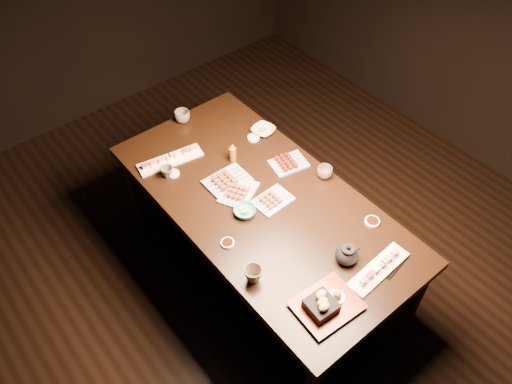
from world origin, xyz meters
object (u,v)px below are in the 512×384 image
sushi_platter_near (379,267)px  edamame_bowl_green (245,211)px  yakitori_plate_left (227,178)px  tempura_tray (328,301)px  yakitori_plate_right (273,198)px  teacup_near_left (253,275)px  condiment_bottle (233,153)px  teacup_mid_right (325,172)px  teapot (347,253)px  edamame_bowl_cream (263,130)px  teacup_far_right (182,116)px  sushi_platter_far (170,158)px  teacup_far_left (167,172)px  yakitori_plate_center (239,190)px  dining_table (261,241)px

sushi_platter_near → edamame_bowl_green: bearing=108.9°
yakitori_plate_left → tempura_tray: bearing=-97.0°
yakitori_plate_right → teacup_near_left: bearing=-143.6°
tempura_tray → condiment_bottle: (0.25, 1.04, 0.01)m
teacup_near_left → teacup_mid_right: size_ratio=1.02×
sushi_platter_near → teapot: size_ratio=2.74×
yakitori_plate_right → teacup_mid_right: (0.35, -0.04, 0.01)m
edamame_bowl_cream → teacup_far_right: teacup_far_right is taller
edamame_bowl_green → teacup_near_left: teacup_near_left is taller
sushi_platter_far → teacup_mid_right: 0.90m
sushi_platter_far → edamame_bowl_green: (0.09, -0.59, -0.01)m
teacup_far_left → teacup_far_right: teacup_far_right is taller
edamame_bowl_green → yakitori_plate_left: bearing=74.3°
yakitori_plate_center → teacup_near_left: 0.56m
sushi_platter_near → sushi_platter_far: size_ratio=0.95×
teacup_far_left → dining_table: bearing=-57.9°
sushi_platter_near → teacup_far_left: 1.27m
teacup_mid_right → teacup_far_right: size_ratio=0.90×
teacup_near_left → teacup_mid_right: bearing=20.5°
yakitori_plate_center → teacup_far_right: 0.73m
sushi_platter_near → sushi_platter_far: 1.33m
dining_table → teacup_mid_right: size_ratio=20.60×
edamame_bowl_cream → tempura_tray: 1.25m
sushi_platter_near → sushi_platter_far: sushi_platter_far is taller
teacup_far_left → teacup_mid_right: bearing=-39.4°
dining_table → teapot: (0.07, -0.57, 0.43)m
yakitori_plate_center → tempura_tray: 0.82m
edamame_bowl_cream → teacup_far_right: (-0.33, 0.41, 0.02)m
sushi_platter_near → teacup_mid_right: size_ratio=4.19×
edamame_bowl_green → edamame_bowl_cream: edamame_bowl_green is taller
dining_table → teapot: 0.72m
condiment_bottle → edamame_bowl_cream: bearing=15.3°
sushi_platter_far → teacup_far_right: size_ratio=3.96×
yakitori_plate_left → tempura_tray: tempura_tray is taller
edamame_bowl_green → condiment_bottle: bearing=61.2°
edamame_bowl_green → teacup_far_right: size_ratio=1.21×
tempura_tray → edamame_bowl_cream: bearing=67.4°
teacup_far_right → sushi_platter_far: bearing=-134.9°
yakitori_plate_left → teacup_far_left: (-0.23, 0.25, 0.00)m
sushi_platter_near → yakitori_plate_center: size_ratio=1.64×
tempura_tray → teacup_far_left: 1.18m
dining_table → tempura_tray: bearing=-103.1°
teacup_near_left → teapot: 0.47m
edamame_bowl_green → teacup_far_left: bearing=108.4°
tempura_tray → teacup_near_left: 0.37m
edamame_bowl_cream → teacup_far_left: 0.67m
edamame_bowl_cream → teacup_mid_right: 0.52m
teapot → sushi_platter_far: bearing=115.7°
edamame_bowl_cream → teacup_mid_right: (0.02, -0.51, 0.02)m
dining_table → edamame_bowl_cream: bearing=51.6°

